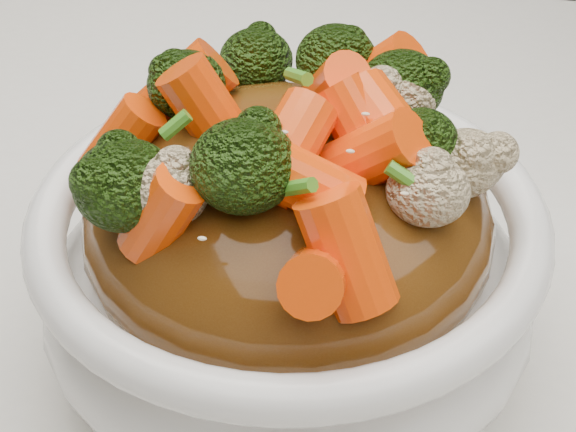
# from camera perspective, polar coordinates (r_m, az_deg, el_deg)

# --- Properties ---
(tablecloth) EXTENTS (1.20, 0.80, 0.04)m
(tablecloth) POSITION_cam_1_polar(r_m,az_deg,el_deg) (0.41, 6.79, -11.07)
(tablecloth) COLOR white
(tablecloth) RESTS_ON dining_table
(bowl) EXTENTS (0.26, 0.26, 0.08)m
(bowl) POSITION_cam_1_polar(r_m,az_deg,el_deg) (0.37, 0.00, -3.76)
(bowl) COLOR white
(bowl) RESTS_ON tablecloth
(sauce_base) EXTENTS (0.21, 0.21, 0.09)m
(sauce_base) POSITION_cam_1_polar(r_m,az_deg,el_deg) (0.35, 0.00, -0.36)
(sauce_base) COLOR #522E0E
(sauce_base) RESTS_ON bowl
(carrots) EXTENTS (0.21, 0.21, 0.05)m
(carrots) POSITION_cam_1_polar(r_m,az_deg,el_deg) (0.32, 0.00, 7.99)
(carrots) COLOR #FF4B08
(carrots) RESTS_ON sauce_base
(broccoli) EXTENTS (0.21, 0.21, 0.04)m
(broccoli) POSITION_cam_1_polar(r_m,az_deg,el_deg) (0.32, 0.00, 7.84)
(broccoli) COLOR black
(broccoli) RESTS_ON sauce_base
(cauliflower) EXTENTS (0.21, 0.21, 0.03)m
(cauliflower) POSITION_cam_1_polar(r_m,az_deg,el_deg) (0.32, 0.00, 7.55)
(cauliflower) COLOR beige
(cauliflower) RESTS_ON sauce_base
(scallions) EXTENTS (0.16, 0.16, 0.02)m
(scallions) POSITION_cam_1_polar(r_m,az_deg,el_deg) (0.32, 0.00, 8.14)
(scallions) COLOR #418C20
(scallions) RESTS_ON sauce_base
(sesame_seeds) EXTENTS (0.19, 0.19, 0.01)m
(sesame_seeds) POSITION_cam_1_polar(r_m,az_deg,el_deg) (0.32, 0.00, 8.14)
(sesame_seeds) COLOR beige
(sesame_seeds) RESTS_ON sauce_base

